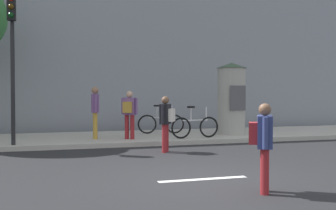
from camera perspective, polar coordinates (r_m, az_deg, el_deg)
name	(u,v)px	position (r m, az deg, el deg)	size (l,w,h in m)	color
ground_plane	(203,179)	(7.84, 5.05, -10.57)	(80.00, 80.00, 0.00)	#232326
sidewalk_curb	(133,138)	(14.50, -5.11, -4.67)	(36.00, 4.00, 0.15)	#B2ADA3
lane_markings	(203,179)	(7.84, 5.05, -10.54)	(25.80, 0.16, 0.01)	silver
building_backdrop	(112,24)	(19.64, -8.03, 11.45)	(36.00, 5.00, 10.05)	gray
traffic_light	(12,45)	(12.51, -21.45, 8.06)	(0.24, 0.45, 4.37)	black
poster_column	(231,98)	(14.98, 9.08, 0.99)	(1.13, 1.13, 2.67)	#9E9B93
pedestrian_in_dark_shirt	(263,140)	(6.82, 13.49, -4.87)	(0.51, 0.57, 1.49)	maroon
pedestrian_near_pole	(166,119)	(11.26, -0.27, -2.03)	(0.51, 0.54, 1.59)	maroon
pedestrian_in_light_jacket	(129,111)	(13.26, -5.57, -0.83)	(0.51, 0.50, 1.60)	maroon
pedestrian_with_backpack	(95,108)	(13.52, -10.41, -0.46)	(0.25, 0.59, 1.75)	#B78C33
bicycle_leaning	(195,127)	(13.61, 3.92, -3.11)	(1.77, 0.23, 1.09)	black
bicycle_upright	(161,123)	(15.11, -1.02, -2.65)	(1.75, 0.37, 1.09)	black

